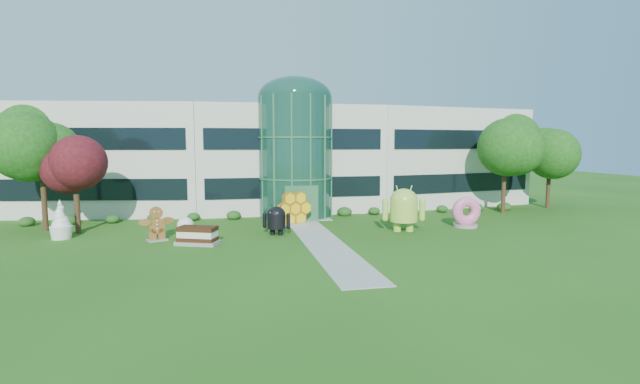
{
  "coord_description": "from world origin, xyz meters",
  "views": [
    {
      "loc": [
        -5.85,
        -25.92,
        6.03
      ],
      "look_at": [
        0.83,
        6.0,
        2.6
      ],
      "focal_mm": 26.0,
      "sensor_mm": 36.0,
      "label": 1
    }
  ],
  "objects": [
    {
      "name": "android_green",
      "position": [
        6.22,
        3.68,
        1.74
      ],
      "size": [
        3.42,
        2.63,
        3.48
      ],
      "primitive_type": null,
      "rotation": [
        0.0,
        0.0,
        -0.2
      ],
      "color": "#A4D544",
      "rests_on": "ground"
    },
    {
      "name": "tree_red",
      "position": [
        -15.5,
        7.5,
        3.0
      ],
      "size": [
        4.0,
        4.0,
        6.0
      ],
      "primitive_type": null,
      "color": "#3F0C14",
      "rests_on": "ground"
    },
    {
      "name": "honeycomb",
      "position": [
        -0.76,
        7.69,
        1.13
      ],
      "size": [
        3.06,
        1.9,
        2.26
      ],
      "primitive_type": null,
      "rotation": [
        0.0,
        0.0,
        0.33
      ],
      "color": "yellow",
      "rests_on": "ground"
    },
    {
      "name": "ice_cream_sandwich",
      "position": [
        -7.44,
        2.25,
        0.55
      ],
      "size": [
        2.75,
        2.06,
        1.1
      ],
      "primitive_type": null,
      "rotation": [
        0.0,
        0.0,
        -0.38
      ],
      "color": "black",
      "rests_on": "ground"
    },
    {
      "name": "ground",
      "position": [
        0.0,
        0.0,
        0.0
      ],
      "size": [
        140.0,
        140.0,
        0.0
      ],
      "primitive_type": "plane",
      "color": "#215114",
      "rests_on": "ground"
    },
    {
      "name": "froyo",
      "position": [
        -16.0,
        5.76,
        1.23
      ],
      "size": [
        1.86,
        1.86,
        2.45
      ],
      "primitive_type": null,
      "rotation": [
        0.0,
        0.0,
        0.37
      ],
      "color": "white",
      "rests_on": "ground"
    },
    {
      "name": "donut",
      "position": [
        11.26,
        4.35,
        1.12
      ],
      "size": [
        2.22,
        1.17,
        2.24
      ],
      "primitive_type": null,
      "rotation": [
        0.0,
        0.0,
        -0.06
      ],
      "color": "#D85294",
      "rests_on": "ground"
    },
    {
      "name": "gingerbread",
      "position": [
        -9.98,
        3.89,
        1.09
      ],
      "size": [
        2.52,
        1.71,
        2.17
      ],
      "primitive_type": null,
      "rotation": [
        0.0,
        0.0,
        0.38
      ],
      "color": "brown",
      "rests_on": "ground"
    },
    {
      "name": "android_black",
      "position": [
        -2.49,
        4.18,
        1.11
      ],
      "size": [
        2.32,
        1.98,
        2.23
      ],
      "primitive_type": null,
      "rotation": [
        0.0,
        0.0,
        -0.41
      ],
      "color": "black",
      "rests_on": "ground"
    },
    {
      "name": "cupcake",
      "position": [
        -8.29,
        4.28,
        0.68
      ],
      "size": [
        1.51,
        1.51,
        1.37
      ],
      "primitive_type": null,
      "rotation": [
        0.0,
        0.0,
        0.43
      ],
      "color": "white",
      "rests_on": "ground"
    },
    {
      "name": "building",
      "position": [
        0.0,
        18.0,
        4.65
      ],
      "size": [
        46.0,
        15.0,
        9.3
      ],
      "primitive_type": null,
      "color": "beige",
      "rests_on": "ground"
    },
    {
      "name": "atrium",
      "position": [
        0.0,
        12.0,
        4.9
      ],
      "size": [
        6.0,
        6.0,
        9.8
      ],
      "primitive_type": "cylinder",
      "color": "#194738",
      "rests_on": "ground"
    },
    {
      "name": "trees_backdrop",
      "position": [
        0.0,
        13.0,
        4.2
      ],
      "size": [
        52.0,
        8.0,
        8.4
      ],
      "primitive_type": null,
      "color": "#1C3F0F",
      "rests_on": "ground"
    },
    {
      "name": "walkway",
      "position": [
        0.0,
        2.0,
        0.02
      ],
      "size": [
        2.4,
        20.0,
        0.04
      ],
      "primitive_type": "cube",
      "color": "#9E9E93",
      "rests_on": "ground"
    }
  ]
}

